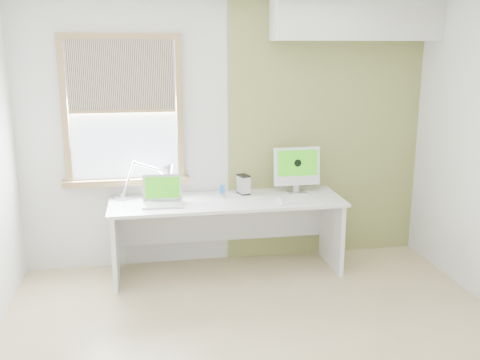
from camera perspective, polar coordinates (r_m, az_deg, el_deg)
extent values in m
cube|color=tan|center=(4.20, 2.57, -17.00)|extent=(4.00, 3.50, 0.02)
cube|color=silver|center=(5.40, -1.30, 4.88)|extent=(4.00, 0.02, 2.60)
cube|color=silver|center=(2.11, 13.44, -10.22)|extent=(4.00, 0.02, 2.60)
cube|color=olive|center=(5.62, 8.91, 5.06)|extent=(2.00, 0.02, 2.60)
cube|color=white|center=(5.47, 12.01, 16.26)|extent=(1.60, 0.40, 0.42)
cube|color=olive|center=(5.32, -17.87, 6.79)|extent=(0.06, 0.06, 1.42)
cube|color=olive|center=(5.28, -6.33, 7.32)|extent=(0.06, 0.06, 1.42)
cube|color=olive|center=(5.24, -12.52, 14.49)|extent=(1.00, 0.06, 0.06)
cube|color=olive|center=(5.38, -11.77, -0.14)|extent=(1.20, 0.14, 0.06)
cube|color=#D1E2F9|center=(5.29, -12.12, 7.11)|extent=(1.00, 0.01, 1.30)
cube|color=beige|center=(5.22, -12.32, 10.60)|extent=(0.98, 0.02, 0.65)
cube|color=olive|center=(5.25, -12.14, 7.06)|extent=(0.98, 0.03, 0.03)
cube|color=white|center=(5.15, -1.37, -2.24)|extent=(2.20, 0.70, 0.03)
cube|color=white|center=(5.23, -12.88, -6.58)|extent=(0.04, 0.64, 0.70)
cube|color=white|center=(5.51, 9.56, -5.33)|extent=(0.04, 0.64, 0.70)
cube|color=white|center=(5.54, -1.85, -3.97)|extent=(2.08, 0.02, 0.48)
cylinder|color=silver|center=(5.30, -12.17, -1.81)|extent=(0.18, 0.18, 0.02)
sphere|color=silver|center=(5.30, -12.18, -1.65)|extent=(0.05, 0.05, 0.04)
cylinder|color=silver|center=(5.27, -11.59, 0.07)|extent=(0.15, 0.06, 0.32)
sphere|color=silver|center=(5.25, -11.00, 1.80)|extent=(0.05, 0.05, 0.04)
cylinder|color=silver|center=(5.27, -9.42, 1.34)|extent=(0.29, 0.05, 0.13)
sphere|color=silver|center=(5.30, -7.86, 0.90)|extent=(0.04, 0.04, 0.04)
cone|color=silver|center=(5.31, -7.58, 0.64)|extent=(0.25, 0.26, 0.20)
cube|color=silver|center=(5.03, -8.08, -2.51)|extent=(0.37, 0.27, 0.02)
cube|color=#B2B5B7|center=(5.02, -8.09, -2.39)|extent=(0.31, 0.17, 0.00)
cube|color=silver|center=(5.11, -8.12, -0.76)|extent=(0.36, 0.09, 0.24)
cube|color=#2D910F|center=(5.11, -8.12, -0.78)|extent=(0.32, 0.07, 0.19)
cylinder|color=silver|center=(5.26, -1.89, -1.64)|extent=(0.08, 0.08, 0.02)
cube|color=silver|center=(5.24, -1.89, -0.96)|extent=(0.06, 0.02, 0.11)
cube|color=#194C99|center=(5.23, -1.87, -0.98)|extent=(0.04, 0.01, 0.08)
cube|color=silver|center=(5.34, 0.35, -0.46)|extent=(0.12, 0.16, 0.19)
cube|color=black|center=(5.32, 0.36, 0.46)|extent=(0.13, 0.16, 0.01)
cube|color=black|center=(5.36, 0.35, -1.36)|extent=(0.13, 0.16, 0.01)
cube|color=silver|center=(5.43, 5.95, -1.24)|extent=(0.17, 0.15, 0.01)
cube|color=silver|center=(5.44, 5.89, -0.37)|extent=(0.06, 0.02, 0.15)
cube|color=white|center=(5.39, 5.97, 1.45)|extent=(0.46, 0.09, 0.38)
cube|color=#2D910F|center=(5.36, 6.06, 1.78)|extent=(0.40, 0.03, 0.25)
cylinder|color=black|center=(5.35, 6.07, 1.77)|extent=(0.08, 0.01, 0.07)
cube|color=white|center=(5.10, 6.34, -2.25)|extent=(0.39, 0.12, 0.01)
cube|color=white|center=(5.09, 6.35, -2.17)|extent=(0.37, 0.09, 0.00)
ellipsoid|color=white|center=(5.13, 4.25, -2.01)|extent=(0.08, 0.11, 0.03)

